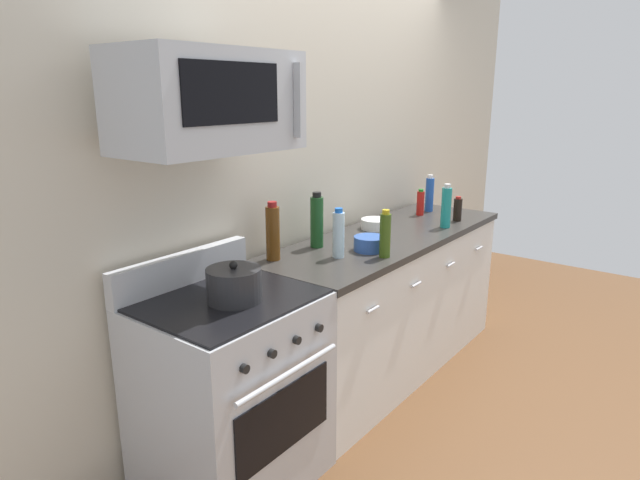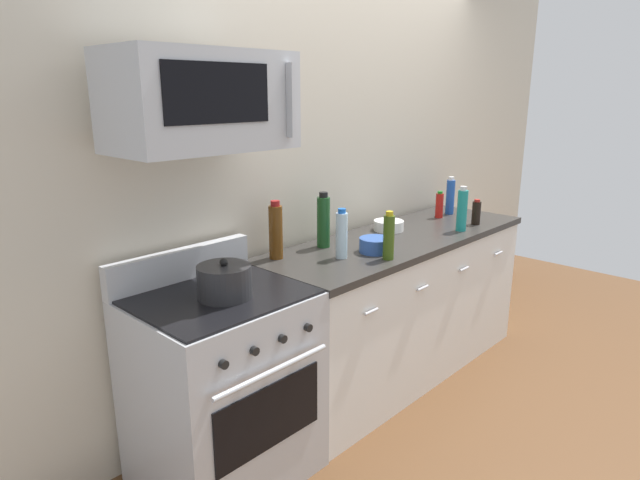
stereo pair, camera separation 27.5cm
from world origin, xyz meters
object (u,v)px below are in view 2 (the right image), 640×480
bottle_sparkling_teal (462,210)px  stockpot (225,281)px  bottle_wine_green (323,221)px  bowl_white_ceramic (389,225)px  bottle_water_clear (342,235)px  bottle_olive_oil (389,237)px  bowl_blue_mixing (375,245)px  bottle_soy_sauce_dark (476,213)px  range_oven (223,385)px  bottle_wine_amber (276,231)px  bottle_hot_sauce_red (439,205)px  bottle_soda_blue (450,196)px  microwave (201,101)px

bottle_sparkling_teal → stockpot: 1.77m
bottle_wine_green → bowl_white_ceramic: 0.58m
bottle_sparkling_teal → bottle_water_clear: (-0.97, 0.17, -0.01)m
bottle_olive_oil → bowl_blue_mixing: bottle_olive_oil is taller
bottle_olive_oil → bottle_soy_sauce_dark: bearing=2.3°
range_oven → bottle_wine_amber: bearing=21.7°
range_oven → bottle_hot_sauce_red: 2.06m
range_oven → bottle_sparkling_teal: bearing=-6.6°
bottle_soda_blue → bowl_blue_mixing: (-1.15, -0.21, -0.09)m
bottle_hot_sauce_red → bottle_sparkling_teal: (-0.23, -0.30, 0.05)m
bottle_soy_sauce_dark → stockpot: (-1.98, 0.14, -0.01)m
range_oven → bowl_white_ceramic: 1.53m
bottle_sparkling_teal → bowl_blue_mixing: 0.77m
bottle_water_clear → microwave: bearing=174.3°
bottle_water_clear → bowl_blue_mixing: bottle_water_clear is taller
bottle_wine_green → stockpot: size_ratio=1.35×
microwave → bottle_wine_green: microwave is taller
bottle_wine_amber → bottle_soy_sauce_dark: 1.50m
bottle_wine_amber → bottle_water_clear: bottle_wine_amber is taller
bottle_sparkling_teal → bottle_olive_oil: bearing=-178.1°
range_oven → stockpot: stockpot is taller
bottle_hot_sauce_red → bowl_blue_mixing: bottle_hot_sauce_red is taller
bottle_olive_oil → bowl_blue_mixing: (0.06, 0.13, -0.08)m
bottle_hot_sauce_red → bottle_sparkling_teal: bottle_sparkling_teal is taller
microwave → bottle_sparkling_teal: bearing=-8.1°
microwave → bowl_blue_mixing: bearing=-8.2°
bottle_wine_green → bottle_sparkling_teal: 0.96m
bowl_blue_mixing → bottle_water_clear: bearing=162.9°
range_oven → bottle_soda_blue: (2.15, 0.11, 0.58)m
bottle_olive_oil → range_oven: bearing=166.2°
range_oven → bottle_soy_sauce_dark: bottle_soy_sauce_dark is taller
microwave → bottle_wine_amber: microwave is taller
bowl_white_ceramic → stockpot: bearing=-172.5°
bottle_olive_oil → bowl_white_ceramic: size_ratio=1.36×
range_oven → bottle_soda_blue: size_ratio=3.93×
bottle_soy_sauce_dark → bottle_water_clear: size_ratio=0.63×
range_oven → bottle_soda_blue: bearing=2.9°
bottle_soda_blue → bottle_wine_amber: size_ratio=0.87×
bottle_hot_sauce_red → bowl_white_ceramic: bottle_hot_sauce_red is taller
bottle_sparkling_teal → bottle_water_clear: 0.98m
microwave → bottle_olive_oil: 1.21m
bottle_hot_sauce_red → bottle_sparkling_teal: size_ratio=0.66×
bottle_soda_blue → microwave: bearing=-178.3°
bottle_soda_blue → bottle_wine_amber: 1.61m
bottle_wine_amber → bottle_water_clear: size_ratio=1.16×
bottle_wine_green → stockpot: 0.91m
bottle_wine_amber → bottle_sparkling_teal: 1.29m
bottle_soy_sauce_dark → bottle_soda_blue: bearing=60.9°
bottle_sparkling_teal → bowl_blue_mixing: (-0.76, 0.10, -0.09)m
microwave → bottle_sparkling_teal: 1.91m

